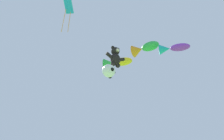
# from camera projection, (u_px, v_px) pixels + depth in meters

# --- Properties ---
(teddy_bear_kite) EXTENTS (1.68, 0.74, 1.70)m
(teddy_bear_kite) POSITION_uv_depth(u_px,v_px,m) (115.00, 57.00, 12.88)
(teddy_bear_kite) COLOR black
(soccer_ball_kite) EXTENTS (0.98, 0.98, 0.90)m
(soccer_ball_kite) POSITION_uv_depth(u_px,v_px,m) (109.00, 71.00, 11.72)
(soccer_ball_kite) COLOR white
(fish_kite_goldfin) EXTENTS (2.22, 2.49, 0.98)m
(fish_kite_goldfin) POSITION_uv_depth(u_px,v_px,m) (116.00, 63.00, 14.98)
(fish_kite_goldfin) COLOR yellow
(fish_kite_emerald) EXTENTS (1.76, 2.43, 1.05)m
(fish_kite_emerald) POSITION_uv_depth(u_px,v_px,m) (144.00, 48.00, 14.46)
(fish_kite_emerald) COLOR green
(fish_kite_violet) EXTENTS (2.04, 2.15, 0.81)m
(fish_kite_violet) POSITION_uv_depth(u_px,v_px,m) (172.00, 48.00, 13.20)
(fish_kite_violet) COLOR purple
(diamond_kite) EXTENTS (1.18, 0.92, 3.06)m
(diamond_kite) POSITION_uv_depth(u_px,v_px,m) (68.00, 8.00, 12.45)
(diamond_kite) COLOR #19ADB2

